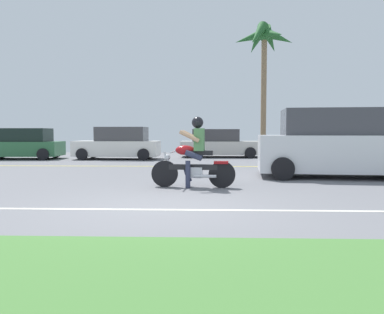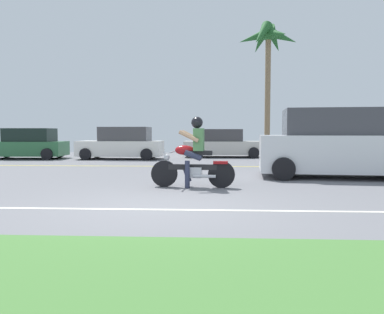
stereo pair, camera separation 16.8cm
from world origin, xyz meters
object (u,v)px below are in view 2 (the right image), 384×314
suv_nearby (338,144)px  parked_car_1 (122,144)px  parked_car_2 (222,144)px  motorcyclist (193,158)px  palm_tree_0 (268,44)px  parked_car_0 (27,145)px

suv_nearby → parked_car_1: bearing=138.3°
suv_nearby → parked_car_2: 9.56m
motorcyclist → parked_car_2: bearing=85.1°
suv_nearby → motorcyclist: bearing=-150.9°
motorcyclist → palm_tree_0: bearing=75.2°
suv_nearby → parked_car_2: (-3.15, 9.02, -0.28)m
motorcyclist → parked_car_1: size_ratio=0.49×
parked_car_1 → palm_tree_0: 10.56m
suv_nearby → parked_car_0: (-12.86, 7.18, -0.26)m
motorcyclist → suv_nearby: bearing=29.1°
suv_nearby → parked_car_0: bearing=150.8°
parked_car_0 → palm_tree_0: (12.43, 4.48, 5.77)m
parked_car_0 → parked_car_1: bearing=0.7°
parked_car_0 → palm_tree_0: bearing=19.8°
parked_car_0 → parked_car_2: 9.88m
motorcyclist → parked_car_1: (-3.99, 9.53, 0.01)m
parked_car_1 → palm_tree_0: (7.68, 4.42, 5.74)m
suv_nearby → palm_tree_0: size_ratio=0.61×
parked_car_0 → parked_car_2: size_ratio=0.94×
parked_car_1 → parked_car_2: 5.27m
parked_car_1 → parked_car_0: bearing=-179.3°
motorcyclist → palm_tree_0: 15.54m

